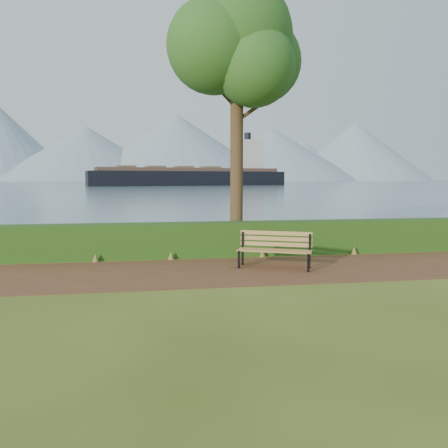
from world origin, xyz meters
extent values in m
plane|color=#425017|center=(0.00, 0.00, 0.00)|extent=(140.00, 140.00, 0.00)
cube|color=#52291C|center=(0.00, 0.30, 0.01)|extent=(40.00, 3.40, 0.01)
cube|color=#1B3F12|center=(0.00, 2.60, 0.50)|extent=(32.00, 0.85, 1.00)
cube|color=#405467|center=(0.00, 260.00, 0.01)|extent=(700.00, 510.00, 0.00)
cone|color=gray|center=(-60.00, 395.00, 24.00)|extent=(160.00, 160.00, 48.00)
cone|color=gray|center=(20.00, 405.00, 31.00)|extent=(190.00, 190.00, 62.00)
cone|color=gray|center=(110.00, 400.00, 25.00)|extent=(170.00, 170.00, 50.00)
cone|color=gray|center=(200.00, 410.00, 29.00)|extent=(150.00, 150.00, 58.00)
cone|color=gray|center=(-10.00, 430.00, 17.50)|extent=(120.00, 120.00, 35.00)
cone|color=gray|center=(150.00, 425.00, 20.00)|extent=(130.00, 130.00, 40.00)
cube|color=black|center=(0.59, 0.53, 0.24)|extent=(0.07, 0.08, 0.47)
cube|color=black|center=(0.77, 0.95, 0.45)|extent=(0.07, 0.08, 0.91)
cube|color=black|center=(0.68, 0.74, 0.44)|extent=(0.27, 0.52, 0.05)
cube|color=black|center=(2.21, -0.18, 0.24)|extent=(0.07, 0.08, 0.47)
cube|color=black|center=(2.39, 0.24, 0.45)|extent=(0.07, 0.08, 0.91)
cube|color=black|center=(2.30, 0.03, 0.44)|extent=(0.27, 0.52, 0.05)
cube|color=olive|center=(1.41, 0.20, 0.47)|extent=(1.78, 0.84, 0.04)
cube|color=olive|center=(1.46, 0.32, 0.47)|extent=(1.78, 0.84, 0.04)
cube|color=olive|center=(1.52, 0.45, 0.47)|extent=(1.78, 0.84, 0.04)
cube|color=olive|center=(1.57, 0.57, 0.47)|extent=(1.78, 0.84, 0.04)
cube|color=olive|center=(1.59, 0.63, 0.60)|extent=(1.76, 0.80, 0.11)
cube|color=olive|center=(1.59, 0.63, 0.75)|extent=(1.76, 0.80, 0.11)
cube|color=olive|center=(1.59, 0.63, 0.90)|extent=(1.76, 0.80, 0.11)
cylinder|color=#352015|center=(1.04, 3.27, 3.63)|extent=(0.40, 0.40, 7.25)
sphere|color=#1E541C|center=(1.04, 3.27, 6.65)|extent=(3.42, 3.42, 3.42)
sphere|color=#1E541C|center=(1.89, 3.70, 6.04)|extent=(2.62, 2.62, 2.62)
sphere|color=#1E541C|center=(0.27, 2.95, 6.25)|extent=(2.82, 2.82, 2.82)
sphere|color=#1E541C|center=(1.45, 2.62, 5.64)|extent=(2.42, 2.42, 2.42)
sphere|color=#1E541C|center=(0.55, 3.81, 7.15)|extent=(2.22, 2.22, 2.22)
sphere|color=#1E541C|center=(1.13, 3.38, 7.66)|extent=(2.01, 2.01, 2.01)
cylinder|color=#352015|center=(1.49, 3.27, 4.43)|extent=(1.06, 0.12, 0.79)
cylinder|color=#352015|center=(0.64, 3.37, 4.94)|extent=(0.82, 0.38, 0.72)
cube|color=black|center=(9.78, 128.09, 1.35)|extent=(63.24, 23.54, 6.26)
cube|color=#48342B|center=(9.78, 128.09, 5.01)|extent=(58.14, 21.47, 1.07)
cube|color=beige|center=(29.31, 132.56, 9.85)|extent=(9.49, 8.99, 9.84)
cylinder|color=black|center=(29.31, 132.56, 15.66)|extent=(2.15, 2.15, 3.13)
cube|color=brown|center=(-9.76, 123.63, 5.73)|extent=(6.55, 6.95, 0.72)
cube|color=brown|center=(-1.03, 125.62, 5.73)|extent=(6.55, 6.95, 0.72)
cube|color=brown|center=(7.69, 127.61, 5.73)|extent=(6.55, 6.95, 0.72)
cube|color=brown|center=(16.41, 129.61, 5.73)|extent=(6.55, 6.95, 0.72)
camera|label=1|loc=(-1.56, -10.39, 2.33)|focal=35.00mm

